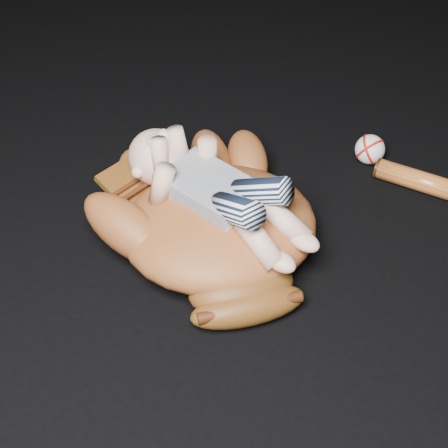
# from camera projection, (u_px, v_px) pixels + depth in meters

# --- Properties ---
(baseball_glove) EXTENTS (0.58, 0.61, 0.15)m
(baseball_glove) POSITION_uv_depth(u_px,v_px,m) (219.00, 218.00, 1.21)
(baseball_glove) COLOR brown
(baseball_glove) RESTS_ON ground
(newborn_baby) EXTENTS (0.25, 0.42, 0.16)m
(newborn_baby) POSITION_uv_depth(u_px,v_px,m) (223.00, 191.00, 1.17)
(newborn_baby) COLOR #D9A68C
(newborn_baby) RESTS_ON baseball_glove
(baseball) EXTENTS (0.08, 0.08, 0.06)m
(baseball) POSITION_uv_depth(u_px,v_px,m) (370.00, 149.00, 1.44)
(baseball) COLOR white
(baseball) RESTS_ON ground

